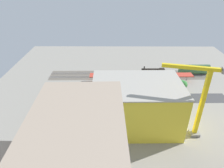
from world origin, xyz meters
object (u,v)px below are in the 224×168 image
object	(u,v)px
parked_car_0	(178,101)
parked_car_4	(117,100)
parked_car_1	(165,102)
construction_building	(136,105)
street_tree_3	(159,84)
tower_crane	(200,98)
street_tree_1	(181,84)
street_tree_0	(183,85)
platform_canopy_near	(141,75)
parked_car_5	(102,101)
passenger_coach	(194,69)
traffic_light	(128,96)
locomotive	(154,71)
box_truck_0	(143,98)
parked_car_3	(132,101)
street_tree_2	(105,84)
parked_car_2	(149,102)

from	to	relation	value
parked_car_0	parked_car_4	xyz separation A→B (m)	(30.17, -0.55, 0.07)
parked_car_0	parked_car_1	distance (m)	6.89
construction_building	street_tree_3	xyz separation A→B (m)	(-14.46, -23.18, -3.28)
tower_crane	street_tree_1	bearing A→B (deg)	-98.21
parked_car_0	street_tree_0	distance (m)	10.91
platform_canopy_near	parked_car_5	xyz separation A→B (m)	(21.82, 22.23, -3.37)
passenger_coach	street_tree_0	world-z (taller)	street_tree_0
parked_car_0	construction_building	bearing A→B (deg)	34.19
tower_crane	traffic_light	distance (m)	34.01
parked_car_4	parked_car_5	size ratio (longest dim) A/B	1.06
parked_car_0	street_tree_3	world-z (taller)	street_tree_3
locomotive	street_tree_1	world-z (taller)	street_tree_1
locomotive	passenger_coach	distance (m)	25.32
box_truck_0	traffic_light	distance (m)	8.71
parked_car_1	box_truck_0	xyz separation A→B (m)	(10.65, -1.92, 0.93)
platform_canopy_near	street_tree_0	distance (m)	24.16
parked_car_4	street_tree_3	world-z (taller)	street_tree_3
box_truck_0	traffic_light	size ratio (longest dim) A/B	1.34
parked_car_0	parked_car_5	world-z (taller)	parked_car_5
locomotive	parked_car_0	world-z (taller)	locomotive
locomotive	parked_car_3	world-z (taller)	locomotive
locomotive	construction_building	size ratio (longest dim) A/B	0.47
passenger_coach	construction_building	world-z (taller)	construction_building
passenger_coach	parked_car_3	world-z (taller)	passenger_coach
platform_canopy_near	street_tree_2	size ratio (longest dim) A/B	7.34
parked_car_3	parked_car_0	bearing A→B (deg)	-179.51
parked_car_0	street_tree_2	bearing A→B (deg)	-13.96
parked_car_1	traffic_light	distance (m)	18.76
platform_canopy_near	parked_car_0	xyz separation A→B (m)	(-15.89, 22.23, -3.37)
locomotive	tower_crane	world-z (taller)	tower_crane
parked_car_3	parked_car_4	xyz separation A→B (m)	(7.36, -0.74, 0.03)
parked_car_5	street_tree_0	distance (m)	43.18
platform_canopy_near	parked_car_5	bearing A→B (deg)	45.53
tower_crane	parked_car_4	bearing A→B (deg)	-37.95
parked_car_5	box_truck_0	size ratio (longest dim) A/B	0.44
passenger_coach	parked_car_5	world-z (taller)	passenger_coach
parked_car_2	parked_car_5	xyz separation A→B (m)	(22.91, -0.46, 0.01)
locomotive	traffic_light	world-z (taller)	traffic_light
platform_canopy_near	parked_car_2	xyz separation A→B (m)	(-1.09, 22.69, -3.38)
passenger_coach	parked_car_3	xyz separation A→B (m)	(41.99, 33.13, -2.40)
locomotive	parked_car_0	size ratio (longest dim) A/B	3.53
locomotive	parked_car_3	xyz separation A→B (m)	(16.72, 33.13, -0.89)
street_tree_1	street_tree_2	size ratio (longest dim) A/B	0.92
platform_canopy_near	locomotive	size ratio (longest dim) A/B	3.76
street_tree_0	parked_car_5	bearing A→B (deg)	12.07
box_truck_0	street_tree_0	size ratio (longest dim) A/B	1.27
parked_car_4	street_tree_1	world-z (taller)	street_tree_1
platform_canopy_near	parked_car_2	world-z (taller)	platform_canopy_near
tower_crane	street_tree_3	distance (m)	32.42
parked_car_3	construction_building	size ratio (longest dim) A/B	0.13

